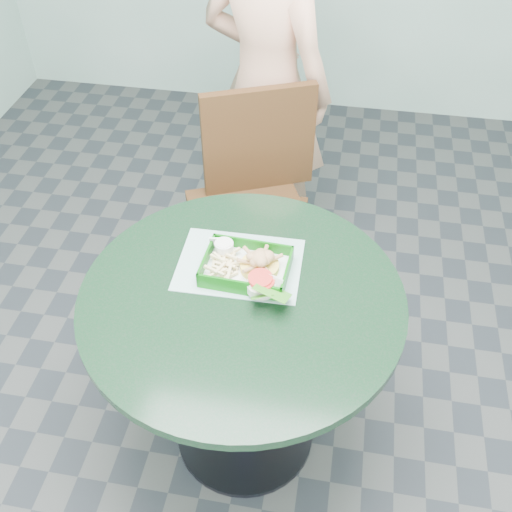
% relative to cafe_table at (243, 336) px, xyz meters
% --- Properties ---
extents(floor, '(4.00, 5.00, 0.02)m').
position_rel_cafe_table_xyz_m(floor, '(0.00, 0.00, -0.58)').
color(floor, '#303335').
rests_on(floor, ground).
extents(cafe_table, '(0.95, 0.95, 0.75)m').
position_rel_cafe_table_xyz_m(cafe_table, '(0.00, 0.00, 0.00)').
color(cafe_table, '#292832').
rests_on(cafe_table, floor).
extents(dining_chair, '(0.47, 0.47, 0.93)m').
position_rel_cafe_table_xyz_m(dining_chair, '(-0.11, 0.79, -0.05)').
color(dining_chair, '#382417').
rests_on(dining_chair, floor).
extents(diner_person, '(0.76, 0.64, 1.79)m').
position_rel_cafe_table_xyz_m(diner_person, '(-0.12, 1.14, 0.31)').
color(diner_person, tan).
rests_on(diner_person, floor).
extents(placemat, '(0.38, 0.29, 0.00)m').
position_rel_cafe_table_xyz_m(placemat, '(-0.03, 0.12, 0.17)').
color(placemat, '#94BCB8').
rests_on(placemat, cafe_table).
extents(food_basket, '(0.25, 0.18, 0.05)m').
position_rel_cafe_table_xyz_m(food_basket, '(-0.00, 0.09, 0.19)').
color(food_basket, '#0B5E0C').
rests_on(food_basket, placemat).
extents(crab_sandwich, '(0.12, 0.12, 0.07)m').
position_rel_cafe_table_xyz_m(crab_sandwich, '(0.04, 0.10, 0.22)').
color(crab_sandwich, '#E8C34E').
rests_on(crab_sandwich, food_basket).
extents(fries_pile, '(0.11, 0.12, 0.04)m').
position_rel_cafe_table_xyz_m(fries_pile, '(-0.06, 0.08, 0.21)').
color(fries_pile, beige).
rests_on(fries_pile, food_basket).
extents(sauce_ramekin, '(0.06, 0.06, 0.03)m').
position_rel_cafe_table_xyz_m(sauce_ramekin, '(-0.08, 0.14, 0.22)').
color(sauce_ramekin, white).
rests_on(sauce_ramekin, food_basket).
extents(garnish_cup, '(0.13, 0.12, 0.05)m').
position_rel_cafe_table_xyz_m(garnish_cup, '(0.07, 0.01, 0.21)').
color(garnish_cup, silver).
rests_on(garnish_cup, food_basket).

